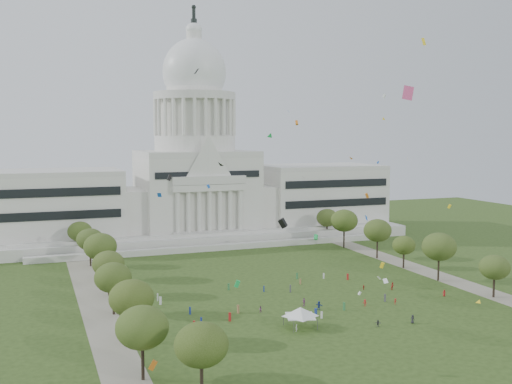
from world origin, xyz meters
The scene contains 32 objects.
ground centered at (0.00, 0.00, 0.00)m, with size 400.00×400.00×0.00m, color #2F4518.
capitol centered at (0.00, 113.59, 22.30)m, with size 160.00×64.50×91.30m.
path_left centered at (-48.00, 30.00, 0.02)m, with size 8.00×160.00×0.04m, color gray.
path_right centered at (48.00, 30.00, 0.02)m, with size 8.00×160.00×0.04m, color gray.
row_tree_l_0 centered at (-45.26, -21.68, 8.95)m, with size 8.85×8.85×12.59m.
row_tree_l_1 centered at (-44.07, -2.96, 8.95)m, with size 8.86×8.86×12.59m.
row_tree_r_1 centered at (46.22, -1.75, 7.66)m, with size 7.58×7.58×10.78m.
row_tree_l_2 centered at (-45.04, 17.30, 8.51)m, with size 8.42×8.42×11.97m.
row_tree_r_2 centered at (44.17, 17.44, 9.66)m, with size 9.55×9.55×13.58m.
row_tree_l_3 centered at (-44.09, 33.92, 8.21)m, with size 8.12×8.12×11.55m.
row_tree_r_3 centered at (44.40, 34.48, 7.08)m, with size 7.01×7.01×9.98m.
row_tree_l_4 centered at (-44.08, 52.42, 9.39)m, with size 9.29×9.29×13.21m.
row_tree_r_4 centered at (44.76, 50.04, 9.29)m, with size 9.19×9.19×13.06m.
row_tree_l_5 centered at (-45.22, 71.01, 8.42)m, with size 8.33×8.33×11.85m.
row_tree_r_5 centered at (43.49, 70.19, 9.93)m, with size 9.82×9.82×13.96m.
row_tree_l_6 centered at (-46.87, 89.14, 8.27)m, with size 8.19×8.19×11.64m.
row_tree_r_6 centered at (45.96, 88.13, 8.51)m, with size 8.42×8.42×11.97m.
near_tree_0 centered at (-38.00, -32.00, 8.56)m, with size 8.47×8.47×12.04m.
event_tent centered at (-9.32, -6.29, 3.52)m, with size 10.10×10.10×4.54m.
person_0 centered at (35.25, 3.42, 0.84)m, with size 0.82×0.54×1.69m, color #B21E1E.
person_2 centered at (26.60, 13.42, 1.00)m, with size 0.97×0.60×2.00m, color #B21E1E.
person_3 centered at (11.83, 2.79, 0.84)m, with size 1.09×0.56×1.68m, color #B21E1E.
person_4 centered at (-1.68, 8.11, 0.99)m, with size 1.16×0.63×1.97m, color #994C8C.
person_5 centered at (0.26, 4.05, 1.02)m, with size 1.89×0.75×2.04m, color navy.
person_6 centered at (14.70, -12.21, 0.95)m, with size 0.93×0.60×1.89m, color #26262B.
person_7 centered at (-11.09, -8.20, 0.76)m, with size 0.55×0.40×1.52m, color silver.
person_8 centered at (-13.31, 6.90, 0.75)m, with size 0.73×0.45×1.50m, color #994C8C.
person_9 centered at (19.55, 1.61, 0.72)m, with size 0.93×0.48×1.43m, color #B21E1E.
person_10 centered at (19.53, 16.20, 0.67)m, with size 0.78×0.43×1.33m, color #B21E1E.
person_11 centered at (6.38, -11.61, 0.75)m, with size 1.40×0.55×1.51m, color #4C4C51.
distant_crowd centered at (-12.34, 14.32, 0.90)m, with size 58.42×37.20×1.95m.
kite_swarm centered at (1.86, 8.96, 24.82)m, with size 87.26×104.69×60.92m.
Camera 1 is at (-61.57, -118.35, 40.63)m, focal length 42.00 mm.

